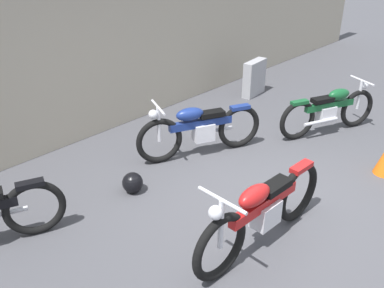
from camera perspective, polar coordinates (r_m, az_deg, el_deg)
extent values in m
plane|color=#47474C|center=(5.87, 10.17, -7.74)|extent=(40.00, 40.00, 0.00)
cube|color=#B2A893|center=(7.58, -12.26, 12.09)|extent=(18.00, 0.30, 2.82)
cube|color=#9E9EA3|center=(9.36, 8.35, 8.74)|extent=(0.68, 0.27, 0.76)
sphere|color=black|center=(5.98, -7.96, -5.15)|extent=(0.29, 0.29, 0.29)
torus|color=black|center=(6.55, -4.38, 0.41)|extent=(0.71, 0.39, 0.74)
torus|color=black|center=(7.03, 6.32, 2.31)|extent=(0.71, 0.39, 0.74)
cube|color=silver|center=(6.77, 1.55, 1.62)|extent=(0.38, 0.32, 0.28)
cube|color=navy|center=(6.68, 1.17, 2.81)|extent=(0.99, 0.53, 0.12)
ellipsoid|color=navy|center=(6.54, -0.29, 4.01)|extent=(0.49, 0.37, 0.20)
cube|color=black|center=(6.70, 2.63, 4.08)|extent=(0.45, 0.34, 0.08)
cube|color=navy|center=(6.89, 6.46, 4.91)|extent=(0.35, 0.25, 0.06)
cylinder|color=silver|center=(6.43, -4.47, 2.63)|extent=(0.06, 0.06, 0.56)
cylinder|color=silver|center=(6.31, -4.56, 4.93)|extent=(0.28, 0.55, 0.04)
sphere|color=silver|center=(6.33, -5.23, 3.97)|extent=(0.14, 0.14, 0.14)
cylinder|color=silver|center=(6.98, 2.68, 1.77)|extent=(0.67, 0.35, 0.06)
torus|color=black|center=(8.31, 21.20, 4.46)|extent=(0.68, 0.36, 0.71)
torus|color=black|center=(7.49, 13.93, 3.09)|extent=(0.68, 0.36, 0.71)
cube|color=silver|center=(7.84, 17.50, 3.90)|extent=(0.36, 0.30, 0.27)
cube|color=#145128|center=(7.82, 17.93, 4.98)|extent=(0.95, 0.48, 0.12)
ellipsoid|color=#145128|center=(7.87, 19.09, 6.31)|extent=(0.47, 0.34, 0.19)
cube|color=black|center=(7.66, 17.07, 5.68)|extent=(0.42, 0.31, 0.08)
cube|color=#145128|center=(7.36, 14.22, 5.42)|extent=(0.33, 0.23, 0.06)
cylinder|color=silver|center=(8.21, 21.51, 6.16)|extent=(0.05, 0.05, 0.53)
cylinder|color=silver|center=(8.13, 21.83, 7.89)|extent=(0.25, 0.53, 0.03)
sphere|color=silver|center=(8.21, 22.11, 7.31)|extent=(0.14, 0.14, 0.14)
cylinder|color=silver|center=(7.67, 16.87, 2.90)|extent=(0.64, 0.32, 0.06)
torus|color=black|center=(4.50, 3.77, -13.59)|extent=(0.78, 0.13, 0.77)
torus|color=black|center=(5.45, 14.01, -6.28)|extent=(0.78, 0.13, 0.77)
cube|color=silver|center=(4.97, 9.83, -9.16)|extent=(0.35, 0.23, 0.30)
cube|color=#B21919|center=(4.84, 9.61, -7.82)|extent=(1.09, 0.15, 0.13)
ellipsoid|color=#B21919|center=(4.60, 8.36, -6.87)|extent=(0.48, 0.23, 0.21)
cube|color=black|center=(4.89, 11.09, -5.55)|extent=(0.43, 0.21, 0.08)
cube|color=#B21919|center=(5.26, 14.45, -3.00)|extent=(0.34, 0.14, 0.06)
cylinder|color=silver|center=(4.32, 3.89, -10.67)|extent=(0.06, 0.06, 0.58)
cylinder|color=silver|center=(4.14, 4.02, -7.49)|extent=(0.06, 0.62, 0.04)
sphere|color=silver|center=(4.15, 3.18, -9.17)|extent=(0.15, 0.15, 0.15)
cylinder|color=silver|center=(5.22, 10.05, -8.23)|extent=(0.75, 0.09, 0.06)
torus|color=black|center=(5.39, -20.30, -8.07)|extent=(0.71, 0.36, 0.73)
cube|color=black|center=(5.21, -20.90, -5.03)|extent=(0.34, 0.23, 0.06)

